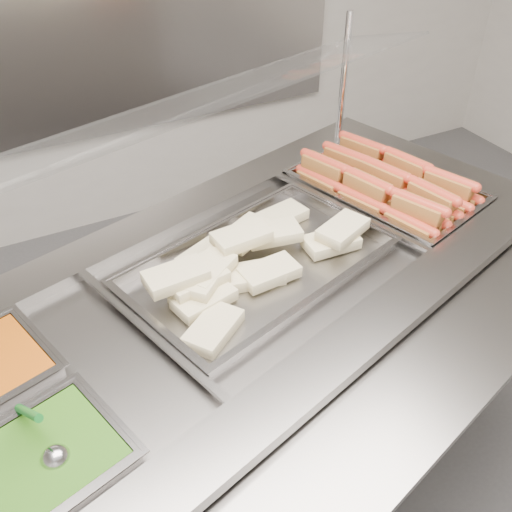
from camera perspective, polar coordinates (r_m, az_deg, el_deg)
name	(u,v)px	position (r m, az deg, el deg)	size (l,w,h in m)	color
back_panel	(73,27)	(3.24, -17.80, 20.95)	(3.00, 0.04, 1.20)	gray
steam_counter	(244,385)	(2.00, -1.18, -12.75)	(2.28, 1.49, 1.01)	slate
tray_rail	(405,398)	(1.44, 14.71, -13.59)	(2.01, 0.95, 0.06)	gray
sneeze_guard	(179,113)	(1.60, -7.76, 13.99)	(1.86, 0.84, 0.49)	silver
pan_hotdogs	(384,197)	(2.12, 12.70, 5.81)	(0.54, 0.70, 0.11)	gray
pan_wraps	(259,269)	(1.70, 0.27, -1.30)	(0.86, 0.64, 0.08)	gray
pan_peas	(41,474)	(1.35, -20.72, -19.73)	(0.40, 0.35, 0.11)	gray
hotdogs_in_buns	(386,183)	(2.09, 12.88, 7.11)	(0.48, 0.64, 0.13)	brown
tortilla_wraps	(243,262)	(1.66, -1.36, -0.57)	(0.73, 0.53, 0.11)	#D0C28C
serving_spoon	(51,450)	(1.30, -19.81, -17.83)	(0.09, 0.19, 0.16)	#ACABB0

